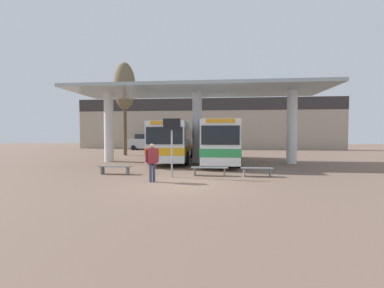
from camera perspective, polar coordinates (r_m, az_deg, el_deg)
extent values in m
plane|color=#755B4C|center=(11.58, -2.44, -8.84)|extent=(100.00, 100.00, 0.00)
cube|color=tan|center=(38.67, 3.37, 4.52)|extent=(40.00, 0.50, 7.61)
cube|color=#332D2D|center=(38.90, 3.38, 8.78)|extent=(40.00, 0.58, 1.83)
cylinder|color=silver|center=(21.90, -17.99, 3.50)|extent=(0.75, 0.75, 5.53)
cylinder|color=silver|center=(20.12, 1.14, 3.74)|extent=(0.75, 0.75, 5.53)
cylinder|color=silver|center=(20.81, 21.32, 3.54)|extent=(0.75, 0.75, 5.53)
cube|color=#93A3A8|center=(20.40, 1.14, 11.86)|extent=(19.38, 6.31, 0.24)
cube|color=silver|center=(21.61, -3.96, 0.84)|extent=(3.06, 10.55, 2.75)
cube|color=black|center=(21.60, -3.97, 2.23)|extent=(3.08, 10.14, 0.88)
cube|color=orange|center=(21.63, -3.96, -0.80)|extent=(3.11, 10.60, 0.50)
cube|color=black|center=(16.40, -6.18, 1.86)|extent=(2.35, 0.18, 1.10)
cube|color=orange|center=(16.42, -6.19, 4.73)|extent=(1.79, 0.14, 0.22)
cylinder|color=black|center=(18.69, -9.05, -3.05)|extent=(0.33, 1.05, 1.04)
cylinder|color=black|center=(18.33, -1.21, -3.13)|extent=(0.33, 1.05, 1.04)
cylinder|color=black|center=(24.68, -6.10, -1.77)|extent=(0.33, 1.05, 1.04)
cylinder|color=black|center=(24.41, -0.16, -1.81)|extent=(0.33, 1.05, 1.04)
cube|color=white|center=(20.32, 6.46, 0.81)|extent=(2.64, 10.35, 2.83)
cube|color=black|center=(20.31, 6.47, 2.32)|extent=(2.67, 9.94, 0.90)
cube|color=#2D934C|center=(20.34, 6.45, -0.98)|extent=(2.68, 10.39, 0.51)
cube|color=black|center=(15.13, 6.31, 1.96)|extent=(2.24, 0.10, 1.13)
cube|color=orange|center=(15.15, 6.32, 5.17)|extent=(1.71, 0.08, 0.22)
cylinder|color=black|center=(17.26, 2.30, -3.54)|extent=(0.30, 1.00, 0.99)
cylinder|color=black|center=(17.24, 10.42, -3.59)|extent=(0.30, 1.00, 0.99)
cylinder|color=black|center=(23.25, 3.50, -2.07)|extent=(0.30, 1.00, 0.99)
cylinder|color=black|center=(23.24, 9.51, -2.10)|extent=(0.30, 1.00, 0.99)
cube|color=slate|center=(14.87, -16.73, -4.77)|extent=(1.82, 0.44, 0.04)
cube|color=slate|center=(15.19, -19.26, -5.53)|extent=(0.07, 0.37, 0.42)
cube|color=slate|center=(14.64, -14.07, -5.76)|extent=(0.07, 0.37, 0.42)
cube|color=slate|center=(13.90, 14.25, -5.22)|extent=(1.65, 0.44, 0.04)
cube|color=slate|center=(13.85, 11.52, -6.19)|extent=(0.07, 0.37, 0.42)
cube|color=slate|center=(14.04, 16.92, -6.12)|extent=(0.07, 0.37, 0.42)
cube|color=slate|center=(13.76, 3.93, -5.24)|extent=(1.97, 0.44, 0.04)
cube|color=slate|center=(13.84, 0.64, -6.15)|extent=(0.07, 0.37, 0.42)
cube|color=slate|center=(13.79, 7.22, -6.20)|extent=(0.07, 0.37, 0.42)
cylinder|color=gray|center=(13.22, -4.51, -2.18)|extent=(0.09, 0.09, 2.42)
cube|color=black|center=(13.19, -4.53, 4.37)|extent=(0.90, 0.06, 0.60)
cylinder|color=#333856|center=(12.08, -9.21, -6.33)|extent=(0.17, 0.17, 0.86)
cylinder|color=#333856|center=(12.14, -8.48, -6.29)|extent=(0.17, 0.17, 0.86)
cube|color=maroon|center=(12.02, -8.87, -2.58)|extent=(0.53, 0.47, 0.72)
sphere|color=tan|center=(11.99, -8.88, -0.39)|extent=(0.20, 0.20, 0.20)
cylinder|color=maroon|center=(11.93, -10.14, -2.59)|extent=(0.13, 0.13, 0.61)
cylinder|color=maroon|center=(12.11, -7.61, -2.50)|extent=(0.13, 0.13, 0.61)
cylinder|color=brown|center=(28.13, -14.68, 3.63)|extent=(0.39, 0.39, 5.93)
ellipsoid|color=brown|center=(28.58, -14.76, 12.34)|extent=(2.25, 2.25, 4.95)
cube|color=#B2B7BC|center=(37.27, -10.40, 0.13)|extent=(4.67, 1.97, 1.34)
cube|color=#1E2328|center=(37.25, -10.41, 1.67)|extent=(2.60, 1.74, 0.67)
cylinder|color=black|center=(37.86, -7.97, -0.68)|extent=(0.70, 0.25, 0.69)
cylinder|color=black|center=(36.11, -8.53, -0.82)|extent=(0.70, 0.25, 0.69)
cylinder|color=black|center=(38.52, -12.14, -0.66)|extent=(0.70, 0.25, 0.69)
cylinder|color=black|center=(36.81, -12.88, -0.79)|extent=(0.70, 0.25, 0.69)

